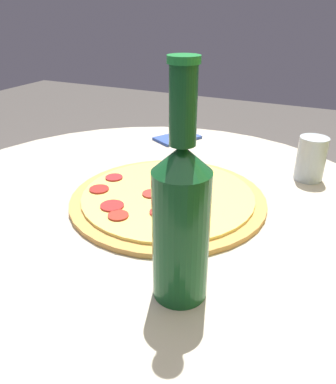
# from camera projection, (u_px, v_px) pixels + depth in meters

# --- Properties ---
(table) EXTENTS (0.98, 0.98, 0.73)m
(table) POSITION_uv_depth(u_px,v_px,m) (148.00, 265.00, 0.81)
(table) COLOR #B2A893
(table) RESTS_ON ground_plane
(pizza) EXTENTS (0.38, 0.38, 0.02)m
(pizza) POSITION_uv_depth(u_px,v_px,m) (168.00, 198.00, 0.73)
(pizza) COLOR #C68E47
(pizza) RESTS_ON table
(beer_bottle) EXTENTS (0.07, 0.07, 0.30)m
(beer_bottle) POSITION_uv_depth(u_px,v_px,m) (181.00, 218.00, 0.45)
(beer_bottle) COLOR #144C23
(beer_bottle) RESTS_ON table
(drinking_glass) EXTENTS (0.06, 0.06, 0.10)m
(drinking_glass) POSITION_uv_depth(u_px,v_px,m) (311.00, 159.00, 0.80)
(drinking_glass) COLOR #ADBCC6
(drinking_glass) RESTS_ON table
(napkin) EXTENTS (0.14, 0.12, 0.01)m
(napkin) POSITION_uv_depth(u_px,v_px,m) (177.00, 138.00, 1.06)
(napkin) COLOR #334C99
(napkin) RESTS_ON table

